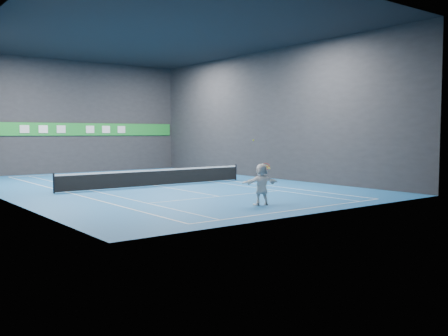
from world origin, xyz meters
TOP-DOWN VIEW (x-y plane):
  - ground at (0.00, 0.00)m, footprint 26.00×26.00m
  - ceiling at (0.00, 0.00)m, footprint 26.00×26.00m
  - wall_back at (0.00, 13.00)m, footprint 18.00×0.10m
  - wall_front at (0.00, -13.00)m, footprint 18.00×0.10m
  - wall_right at (9.00, 0.00)m, footprint 0.10×26.00m
  - baseline_near at (0.00, -11.89)m, footprint 10.98×0.08m
  - baseline_far at (0.00, 11.89)m, footprint 10.98×0.08m
  - sideline_doubles_left at (-5.49, 0.00)m, footprint 0.08×23.78m
  - sideline_doubles_right at (5.49, 0.00)m, footprint 0.08×23.78m
  - sideline_singles_left at (-4.11, 0.00)m, footprint 0.06×23.78m
  - sideline_singles_right at (4.11, 0.00)m, footprint 0.06×23.78m
  - service_line_near at (0.00, -6.40)m, footprint 8.23×0.06m
  - service_line_far at (0.00, 6.40)m, footprint 8.23×0.06m
  - center_service_line at (0.00, 0.00)m, footprint 0.06×12.80m
  - player at (-0.36, -9.95)m, footprint 1.80×0.98m
  - tennis_ball at (-0.75, -9.85)m, footprint 0.07×0.07m
  - tennis_net at (0.00, 0.00)m, footprint 12.50×0.10m
  - sponsor_banner at (0.00, 12.93)m, footprint 17.64×0.11m
  - tennis_racket at (-0.01, -9.90)m, footprint 0.44×0.35m

SIDE VIEW (x-z plane):
  - ground at x=0.00m, z-range 0.00..0.00m
  - baseline_near at x=0.00m, z-range 0.00..0.01m
  - baseline_far at x=0.00m, z-range 0.00..0.01m
  - sideline_doubles_left at x=-5.49m, z-range 0.00..0.01m
  - sideline_doubles_right at x=5.49m, z-range 0.00..0.01m
  - sideline_singles_left at x=-4.11m, z-range 0.00..0.01m
  - sideline_singles_right at x=4.11m, z-range 0.00..0.01m
  - service_line_near at x=0.00m, z-range 0.00..0.01m
  - service_line_far at x=0.00m, z-range 0.00..0.01m
  - center_service_line at x=0.00m, z-range 0.00..0.01m
  - tennis_net at x=0.00m, z-range 0.00..1.07m
  - player at x=-0.36m, z-range 0.00..1.85m
  - tennis_racket at x=-0.01m, z-range 1.45..1.98m
  - tennis_ball at x=-0.75m, z-range 2.85..2.91m
  - sponsor_banner at x=0.00m, z-range 3.00..4.00m
  - wall_back at x=0.00m, z-range 0.00..9.00m
  - wall_front at x=0.00m, z-range 0.00..9.00m
  - wall_right at x=9.00m, z-range 0.00..9.00m
  - ceiling at x=0.00m, z-range 9.00..9.00m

